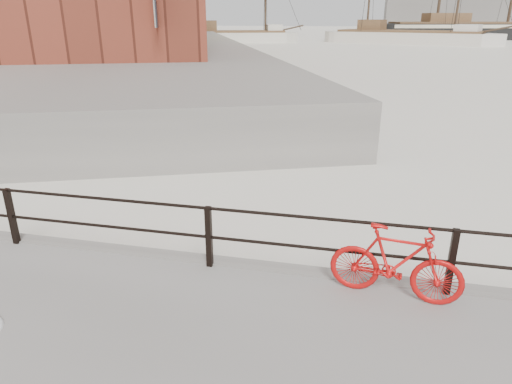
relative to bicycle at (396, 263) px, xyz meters
The scene contains 9 objects.
ground 1.23m from the bicycle, 28.03° to the left, with size 400.00×400.00×0.00m, color white.
far_quay 82.35m from the bicycle, 118.46° to the left, with size 24.00×150.00×1.80m, color gray.
guardrail 0.79m from the bicycle, 18.42° to the left, with size 28.00×0.10×1.00m, color black, non-canonical shape.
bicycle is the anchor object (origin of this frame).
barque_black 94.47m from the bicycle, 74.79° to the left, with size 57.20×18.72×32.56m, color black, non-canonical shape.
schooner_mid 71.93m from the bicycle, 85.30° to the left, with size 29.06×12.29×20.89m, color beige, non-canonical shape.
schooner_left 72.07m from the bicycle, 106.85° to the left, with size 21.47×9.76×16.60m, color beige, non-canonical shape.
workboat_near 39.59m from the bicycle, 135.86° to the left, with size 12.64×4.21×7.00m, color black, non-canonical shape.
workboat_far 55.24m from the bicycle, 129.41° to the left, with size 9.75×3.37×7.00m, color black, non-canonical shape.
Camera 1 is at (-1.42, -6.11, 4.02)m, focal length 32.00 mm.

